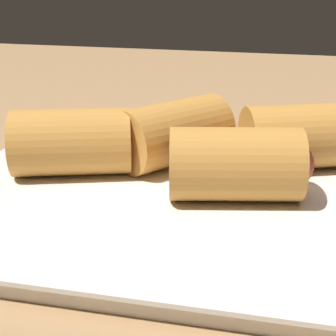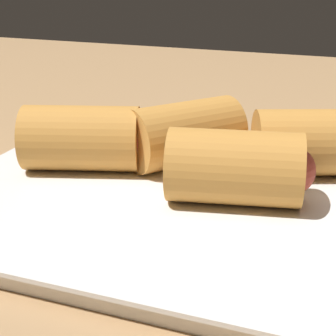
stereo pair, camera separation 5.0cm
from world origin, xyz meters
The scene contains 7 objects.
table_surface centered at (0.00, 0.00, 1.00)cm, with size 180.00×140.00×2.00cm.
serving_plate centered at (-3.67, 1.90, 2.76)cm, with size 33.12×26.24×1.50cm.
roll_front_left centered at (4.13, -0.74, 6.09)cm, with size 10.44×7.73×5.18cm.
roll_front_right centered at (-8.87, 1.31, 6.09)cm, with size 10.40×6.97×5.18cm.
roll_back_left centered at (-2.93, -5.00, 6.09)cm, with size 9.75×10.37×5.18cm.
roll_back_right centered at (-13.31, -6.21, 6.09)cm, with size 10.41×8.17×5.18cm.
spoon centered at (-6.79, -12.79, 2.61)cm, with size 18.80×10.30×1.37cm.
Camera 2 is at (-16.79, 36.64, 19.89)cm, focal length 60.00 mm.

